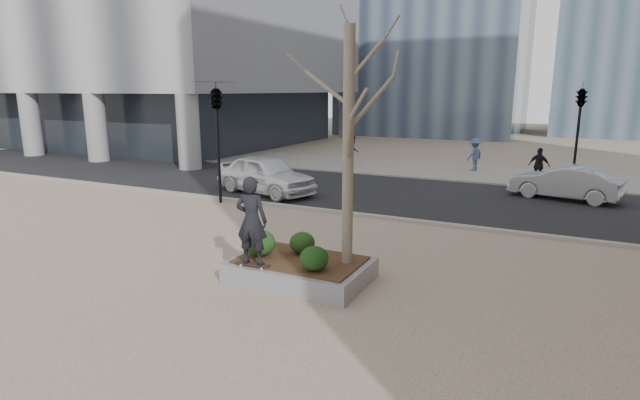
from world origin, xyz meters
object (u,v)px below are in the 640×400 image
at_px(police_car, 266,174).
at_px(skateboarder, 252,221).
at_px(skateboard, 253,265).
at_px(planter, 301,270).

bearing_deg(police_car, skateboarder, -133.91).
distance_m(skateboard, skateboarder, 1.00).
relative_size(skateboard, police_car, 0.17).
bearing_deg(police_car, planter, -127.74).
height_order(planter, skateboarder, skateboarder).
bearing_deg(planter, skateboarder, -132.39).
relative_size(planter, skateboard, 3.85).
relative_size(skateboard, skateboarder, 0.41).
height_order(skateboarder, police_car, skateboarder).
distance_m(planter, skateboard, 1.12).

